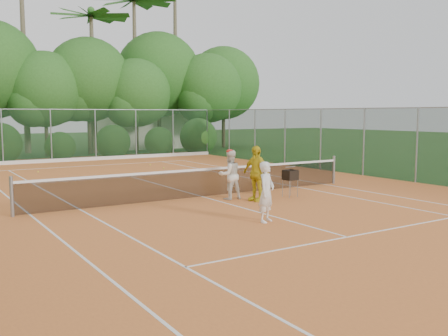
# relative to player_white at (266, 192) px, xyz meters

# --- Properties ---
(ground) EXTENTS (120.00, 120.00, 0.00)m
(ground) POSITION_rel_player_white_xyz_m (0.58, 4.16, -0.79)
(ground) COLOR #204518
(ground) RESTS_ON ground
(clay_court) EXTENTS (18.00, 36.00, 0.02)m
(clay_court) POSITION_rel_player_white_xyz_m (0.58, 4.16, -0.78)
(clay_court) COLOR orange
(clay_court) RESTS_ON ground
(club_building) EXTENTS (8.00, 5.00, 3.00)m
(club_building) POSITION_rel_player_white_xyz_m (9.58, 28.16, 0.71)
(club_building) COLOR beige
(club_building) RESTS_ON ground
(tennis_net) EXTENTS (11.97, 0.10, 1.10)m
(tennis_net) POSITION_rel_player_white_xyz_m (0.58, 4.16, -0.26)
(tennis_net) COLOR gray
(tennis_net) RESTS_ON clay_court
(player_white) EXTENTS (0.67, 0.59, 1.55)m
(player_white) POSITION_rel_player_white_xyz_m (0.00, 0.00, 0.00)
(player_white) COLOR white
(player_white) RESTS_ON clay_court
(player_center_grp) EXTENTS (0.81, 0.65, 1.63)m
(player_center_grp) POSITION_rel_player_white_xyz_m (1.07, 3.34, 0.03)
(player_center_grp) COLOR white
(player_center_grp) RESTS_ON clay_court
(player_yellow) EXTENTS (0.63, 1.09, 1.76)m
(player_yellow) POSITION_rel_player_white_xyz_m (1.61, 2.66, 0.10)
(player_yellow) COLOR gold
(player_yellow) RESTS_ON clay_court
(ball_hopper) EXTENTS (0.39, 0.39, 0.90)m
(ball_hopper) POSITION_rel_player_white_xyz_m (3.01, 2.65, -0.06)
(ball_hopper) COLOR gray
(ball_hopper) RESTS_ON clay_court
(stray_ball_a) EXTENTS (0.07, 0.07, 0.07)m
(stray_ball_a) POSITION_rel_player_white_xyz_m (-2.50, 14.38, -0.74)
(stray_ball_a) COLOR yellow
(stray_ball_a) RESTS_ON clay_court
(stray_ball_b) EXTENTS (0.07, 0.07, 0.07)m
(stray_ball_b) POSITION_rel_player_white_xyz_m (3.32, 14.59, -0.74)
(stray_ball_b) COLOR yellow
(stray_ball_b) RESTS_ON clay_court
(stray_ball_c) EXTENTS (0.07, 0.07, 0.07)m
(stray_ball_c) POSITION_rel_player_white_xyz_m (3.20, 12.68, -0.74)
(stray_ball_c) COLOR gold
(stray_ball_c) RESTS_ON clay_court
(court_markings) EXTENTS (11.03, 23.83, 0.01)m
(court_markings) POSITION_rel_player_white_xyz_m (0.58, 4.16, -0.77)
(court_markings) COLOR white
(court_markings) RESTS_ON clay_court
(fence_back) EXTENTS (18.07, 0.07, 3.00)m
(fence_back) POSITION_rel_player_white_xyz_m (0.58, 19.16, 0.73)
(fence_back) COLOR #19381E
(fence_back) RESTS_ON clay_court
(fence_right) EXTENTS (0.07, 33.07, 3.00)m
(fence_right) POSITION_rel_player_white_xyz_m (9.58, 2.66, 0.73)
(fence_right) COLOR #19381E
(fence_right) RESTS_ON clay_court
(tropical_treeline) EXTENTS (32.10, 8.49, 15.03)m
(tropical_treeline) POSITION_rel_player_white_xyz_m (2.01, 24.38, 4.32)
(tropical_treeline) COLOR brown
(tropical_treeline) RESTS_ON ground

